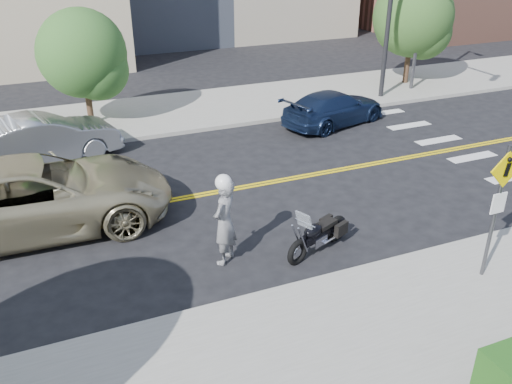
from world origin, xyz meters
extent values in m
plane|color=black|center=(0.00, 0.00, 0.00)|extent=(120.00, 120.00, 0.00)
cube|color=#9E9B91|center=(0.00, -7.50, 0.07)|extent=(60.00, 5.00, 0.15)
cube|color=#9E9B91|center=(0.00, 7.50, 0.07)|extent=(60.00, 5.00, 0.15)
cylinder|color=black|center=(10.00, 6.00, 3.65)|extent=(0.20, 0.20, 7.00)
cylinder|color=#4C4C51|center=(4.20, -6.30, 1.65)|extent=(0.08, 0.08, 3.00)
cube|color=#F9D800|center=(4.20, -6.33, 2.65)|extent=(0.78, 0.03, 0.78)
cube|color=white|center=(4.20, -6.33, 1.90)|extent=(0.35, 0.03, 0.45)
imported|color=#98989C|center=(-0.68, -3.46, 1.03)|extent=(0.88, 0.87, 2.05)
sphere|color=white|center=(-0.68, -3.46, 2.00)|extent=(0.37, 0.37, 0.37)
imported|color=tan|center=(-4.50, -0.24, 0.93)|extent=(6.73, 3.21, 1.85)
imported|color=#919598|center=(-4.12, 4.20, 0.79)|extent=(5.07, 2.79, 1.58)
imported|color=#172646|center=(6.39, 3.89, 0.65)|extent=(4.79, 3.02, 1.29)
cylinder|color=#382619|center=(-2.28, 7.22, 1.78)|extent=(0.23, 0.23, 3.56)
sphere|color=#2C5E1D|center=(-2.28, 7.22, 2.78)|extent=(3.21, 3.21, 3.21)
cylinder|color=#382619|center=(12.38, 7.47, 2.05)|extent=(0.25, 0.25, 4.09)
sphere|color=#2C561B|center=(12.38, 7.47, 3.19)|extent=(3.62, 3.62, 3.62)
camera|label=1|loc=(-4.07, -13.39, 6.97)|focal=38.00mm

